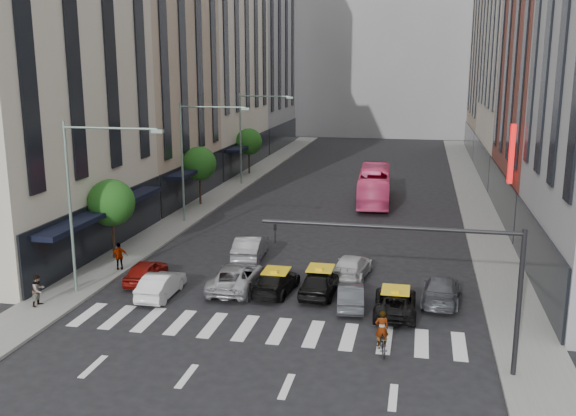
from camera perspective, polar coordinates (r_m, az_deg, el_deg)
The scene contains 33 objects.
ground at distance 28.70m, azimuth -2.65°, elevation -11.93°, with size 160.00×160.00×0.00m, color black.
sidewalk_left at distance 59.33m, azimuth -6.22°, elevation 1.10°, with size 3.00×96.00×0.15m, color slate.
sidewalk_right at distance 56.71m, azimuth 16.48°, elevation 0.10°, with size 3.00×96.00×0.15m, color slate.
building_left_a at distance 43.29m, azimuth -21.99°, elevation 14.54°, with size 8.00×18.00×28.00m, color beige.
building_left_b at distance 58.23m, azimuth -12.41°, elevation 12.48°, with size 8.00×16.00×24.00m, color tan.
building_left_c at distance 75.28m, azimuth -6.82°, elevation 17.25°, with size 8.00×20.00×36.00m, color beige.
building_left_d at distance 93.32m, azimuth -2.96°, elevation 14.59°, with size 8.00×18.00×30.00m, color gray.
building_right_b at distance 53.27m, azimuth 23.68°, elevation 12.81°, with size 8.00×18.00×26.00m, color brown.
building_right_d at distance 90.85m, azimuth 18.90°, elevation 13.36°, with size 8.00×18.00×28.00m, color tan.
building_far at distance 110.60m, azimuth 8.68°, elevation 15.73°, with size 30.00×10.00×36.00m, color gray.
tree_near at distance 40.61m, azimuth -15.43°, elevation 0.45°, with size 2.88×2.88×4.95m.
tree_mid at distance 55.07m, azimuth -7.88°, elevation 3.93°, with size 2.88×2.88×4.95m.
tree_far at distance 70.20m, azimuth -3.50°, elevation 5.91°, with size 2.88×2.88×4.95m.
streetlamp_near at distance 34.18m, azimuth -17.57°, elevation 1.91°, with size 5.38×0.25×9.00m.
streetlamp_mid at distance 48.58m, azimuth -8.37°, elevation 5.43°, with size 5.38×0.25×9.00m.
streetlamp_far at distance 63.74m, azimuth -3.42°, elevation 7.26°, with size 5.38×0.25×9.00m.
traffic_signal at distance 25.39m, azimuth 13.79°, elevation -4.82°, with size 10.10×0.20×6.00m.
liberty_sign at distance 46.02m, azimuth 19.25°, elevation 4.57°, with size 0.30×0.70×4.00m.
car_red at distance 36.77m, azimuth -12.51°, elevation -5.53°, with size 1.51×3.74×1.28m, color maroon.
car_white_front at distance 34.45m, azimuth -11.21°, elevation -6.69°, with size 1.39×3.98×1.31m, color silver.
car_silver at distance 34.92m, azimuth -4.66°, elevation -6.14°, with size 2.32×5.03×1.40m, color #A1A2A7.
taxi_left at distance 34.32m, azimuth -1.05°, elevation -6.60°, with size 1.71×4.20×1.22m, color black.
taxi_center at distance 34.07m, azimuth 2.90°, elevation -6.55°, with size 1.71×4.26×1.45m, color black.
car_grey_mid at distance 32.58m, azimuth 5.58°, elevation -7.73°, with size 1.29×3.70×1.22m, color #36393D.
taxi_right at distance 32.01m, azimuth 9.51°, elevation -8.25°, with size 2.00×4.33×1.20m, color black.
car_grey_curb at distance 33.98m, azimuth 13.46°, elevation -7.07°, with size 1.85×4.55×1.32m, color #43454B.
car_row2_left at distance 40.17m, azimuth -3.36°, elevation -3.48°, with size 1.63×4.66×1.54m, color gray.
car_row2_right at distance 36.88m, azimuth 5.68°, elevation -5.21°, with size 1.82×4.47×1.30m, color silver.
bus at distance 56.58m, azimuth 7.69°, elevation 2.00°, with size 2.58×11.02×3.07m, color #F84984.
motorcycle at distance 28.00m, azimuth 8.30°, elevation -11.60°, with size 0.66×1.90×1.00m, color black.
rider at distance 27.49m, azimuth 8.39°, elevation -9.13°, with size 0.59×0.38×1.61m, color gray.
pedestrian_near at distance 34.47m, azimuth -21.30°, elevation -6.83°, with size 0.77×0.60×1.59m, color gray.
pedestrian_far at distance 38.84m, azimuth -14.75°, elevation -4.17°, with size 0.94×0.39×1.61m, color gray.
Camera 1 is at (6.59, -25.23, 11.98)m, focal length 40.00 mm.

